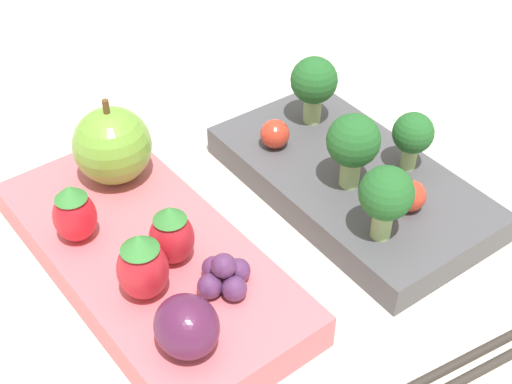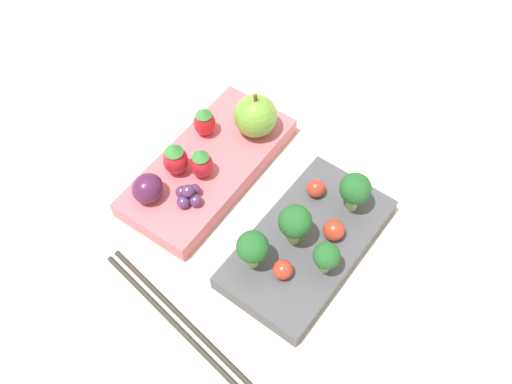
{
  "view_description": "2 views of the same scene",
  "coord_description": "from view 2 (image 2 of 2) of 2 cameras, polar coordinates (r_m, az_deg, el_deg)",
  "views": [
    {
      "loc": [
        0.28,
        -0.21,
        0.33
      ],
      "look_at": [
        -0.0,
        0.0,
        0.03
      ],
      "focal_mm": 50.0,
      "sensor_mm": 36.0,
      "label": 1
    },
    {
      "loc": [
        0.3,
        0.21,
        0.56
      ],
      "look_at": [
        -0.0,
        0.0,
        0.03
      ],
      "focal_mm": 40.0,
      "sensor_mm": 36.0,
      "label": 2
    }
  ],
  "objects": [
    {
      "name": "ground_plane",
      "position": [
        0.67,
        -0.12,
        -1.67
      ],
      "size": [
        4.0,
        4.0,
        0.0
      ],
      "primitive_type": "plane",
      "color": "beige"
    },
    {
      "name": "bento_box_savoury",
      "position": [
        0.64,
        5.17,
        -5.13
      ],
      "size": [
        0.21,
        0.12,
        0.02
      ],
      "color": "#4C4C51",
      "rests_on": "ground_plane"
    },
    {
      "name": "bento_box_fruit",
      "position": [
        0.69,
        -4.72,
        2.56
      ],
      "size": [
        0.23,
        0.11,
        0.02
      ],
      "color": "#DB6670",
      "rests_on": "ground_plane"
    },
    {
      "name": "broccoli_floret_0",
      "position": [
        0.59,
        7.06,
        -6.41
      ],
      "size": [
        0.03,
        0.03,
        0.04
      ],
      "color": "#93B770",
      "rests_on": "bento_box_savoury"
    },
    {
      "name": "broccoli_floret_1",
      "position": [
        0.63,
        9.88,
        0.23
      ],
      "size": [
        0.04,
        0.04,
        0.05
      ],
      "color": "#93B770",
      "rests_on": "bento_box_savoury"
    },
    {
      "name": "broccoli_floret_2",
      "position": [
        0.59,
        3.92,
        -3.07
      ],
      "size": [
        0.04,
        0.04,
        0.06
      ],
      "color": "#93B770",
      "rests_on": "bento_box_savoury"
    },
    {
      "name": "broccoli_floret_3",
      "position": [
        0.58,
        -0.34,
        -5.6
      ],
      "size": [
        0.03,
        0.03,
        0.05
      ],
      "color": "#93B770",
      "rests_on": "bento_box_savoury"
    },
    {
      "name": "cherry_tomato_0",
      "position": [
        0.62,
        7.79,
        -3.78
      ],
      "size": [
        0.02,
        0.02,
        0.02
      ],
      "color": "red",
      "rests_on": "bento_box_savoury"
    },
    {
      "name": "cherry_tomato_1",
      "position": [
        0.65,
        6.01,
        0.38
      ],
      "size": [
        0.02,
        0.02,
        0.02
      ],
      "color": "red",
      "rests_on": "bento_box_savoury"
    },
    {
      "name": "cherry_tomato_2",
      "position": [
        0.59,
        2.69,
        -7.76
      ],
      "size": [
        0.02,
        0.02,
        0.02
      ],
      "color": "red",
      "rests_on": "bento_box_savoury"
    },
    {
      "name": "apple",
      "position": [
        0.69,
        -0.06,
        7.62
      ],
      "size": [
        0.05,
        0.05,
        0.06
      ],
      "color": "#70A838",
      "rests_on": "bento_box_fruit"
    },
    {
      "name": "strawberry_0",
      "position": [
        0.7,
        -5.18,
        7.01
      ],
      "size": [
        0.03,
        0.03,
        0.04
      ],
      "color": "red",
      "rests_on": "bento_box_fruit"
    },
    {
      "name": "strawberry_1",
      "position": [
        0.66,
        -8.07,
        3.28
      ],
      "size": [
        0.03,
        0.03,
        0.05
      ],
      "color": "red",
      "rests_on": "bento_box_fruit"
    },
    {
      "name": "strawberry_2",
      "position": [
        0.66,
        -5.48,
        2.85
      ],
      "size": [
        0.03,
        0.03,
        0.04
      ],
      "color": "red",
      "rests_on": "bento_box_fruit"
    },
    {
      "name": "plum",
      "position": [
        0.65,
        -10.8,
        0.38
      ],
      "size": [
        0.04,
        0.03,
        0.03
      ],
      "color": "#511E42",
      "rests_on": "bento_box_fruit"
    },
    {
      "name": "grape_cluster",
      "position": [
        0.64,
        -6.75,
        -0.32
      ],
      "size": [
        0.03,
        0.03,
        0.03
      ],
      "color": "#562D5B",
      "rests_on": "bento_box_fruit"
    },
    {
      "name": "chopsticks_pair",
      "position": [
        0.61,
        -8.09,
        -12.23
      ],
      "size": [
        0.05,
        0.21,
        0.01
      ],
      "color": "#332D28",
      "rests_on": "ground_plane"
    }
  ]
}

